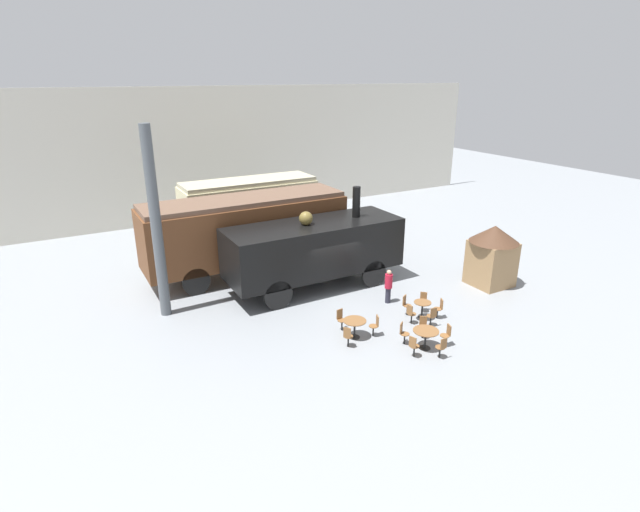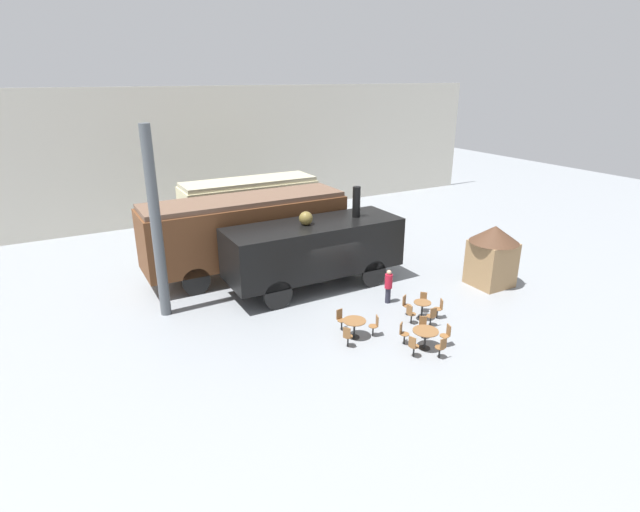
% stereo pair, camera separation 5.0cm
% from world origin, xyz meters
% --- Properties ---
extents(ground_plane, '(80.00, 80.00, 0.00)m').
position_xyz_m(ground_plane, '(0.00, 0.00, 0.00)').
color(ground_plane, gray).
extents(backdrop_wall, '(44.00, 0.15, 9.00)m').
position_xyz_m(backdrop_wall, '(0.00, 15.75, 4.50)').
color(backdrop_wall, beige).
rests_on(backdrop_wall, ground_plane).
extents(passenger_coach_vintage, '(7.89, 2.57, 3.96)m').
position_xyz_m(passenger_coach_vintage, '(-0.59, 8.67, 2.32)').
color(passenger_coach_vintage, beige).
rests_on(passenger_coach_vintage, ground_plane).
extents(passenger_coach_wooden, '(10.21, 2.87, 4.01)m').
position_xyz_m(passenger_coach_wooden, '(-2.51, 4.37, 2.41)').
color(passenger_coach_wooden, brown).
rests_on(passenger_coach_wooden, ground_plane).
extents(steam_locomotive, '(8.44, 2.87, 4.70)m').
position_xyz_m(steam_locomotive, '(-0.34, 1.14, 2.03)').
color(steam_locomotive, black).
rests_on(steam_locomotive, ground_plane).
extents(cafe_table_near, '(0.97, 0.97, 0.75)m').
position_xyz_m(cafe_table_near, '(0.54, -5.96, 0.61)').
color(cafe_table_near, black).
rests_on(cafe_table_near, ground_plane).
extents(cafe_table_mid, '(0.91, 0.91, 0.74)m').
position_xyz_m(cafe_table_mid, '(-1.33, -3.96, 0.59)').
color(cafe_table_mid, black).
rests_on(cafe_table_mid, ground_plane).
extents(cafe_table_far, '(0.73, 0.73, 0.77)m').
position_xyz_m(cafe_table_far, '(2.02, -4.01, 0.57)').
color(cafe_table_far, black).
rests_on(cafe_table_far, ground_plane).
extents(cafe_chair_0, '(0.40, 0.40, 0.87)m').
position_xyz_m(cafe_chair_0, '(1.02, -5.25, 0.51)').
color(cafe_chair_0, black).
rests_on(cafe_chair_0, ground_plane).
extents(cafe_chair_1, '(0.40, 0.40, 0.87)m').
position_xyz_m(cafe_chair_1, '(0.02, -5.28, 0.51)').
color(cafe_chair_1, black).
rests_on(cafe_chair_1, ground_plane).
extents(cafe_chair_2, '(0.39, 0.37, 0.87)m').
position_xyz_m(cafe_chair_2, '(-0.27, -6.25, 0.51)').
color(cafe_chair_2, black).
rests_on(cafe_chair_2, ground_plane).
extents(cafe_chair_3, '(0.36, 0.36, 0.87)m').
position_xyz_m(cafe_chair_3, '(0.56, -6.81, 0.51)').
color(cafe_chair_3, black).
rests_on(cafe_chair_3, ground_plane).
extents(cafe_chair_4, '(0.39, 0.37, 0.87)m').
position_xyz_m(cafe_chair_4, '(1.36, -6.20, 0.51)').
color(cafe_chair_4, black).
rests_on(cafe_chair_4, ground_plane).
extents(cafe_chair_5, '(0.41, 0.40, 0.87)m').
position_xyz_m(cafe_chair_5, '(-1.97, -4.48, 0.51)').
color(cafe_chair_5, black).
rests_on(cafe_chair_5, ground_plane).
extents(cafe_chair_6, '(0.39, 0.38, 0.87)m').
position_xyz_m(cafe_chair_6, '(-0.56, -4.26, 0.51)').
color(cafe_chair_6, black).
rests_on(cafe_chair_6, ground_plane).
extents(cafe_chair_7, '(0.36, 0.37, 0.87)m').
position_xyz_m(cafe_chair_7, '(-1.46, -3.15, 0.51)').
color(cafe_chair_7, black).
rests_on(cafe_chair_7, ground_plane).
extents(cafe_chair_8, '(0.36, 0.37, 0.87)m').
position_xyz_m(cafe_chair_8, '(1.92, -4.74, 0.51)').
color(cafe_chair_8, black).
rests_on(cafe_chair_8, ground_plane).
extents(cafe_chair_9, '(0.40, 0.38, 0.87)m').
position_xyz_m(cafe_chair_9, '(2.68, -4.33, 0.51)').
color(cafe_chair_9, black).
rests_on(cafe_chair_9, ground_plane).
extents(cafe_chair_10, '(0.40, 0.40, 0.87)m').
position_xyz_m(cafe_chair_10, '(2.52, -3.48, 0.51)').
color(cafe_chair_10, black).
rests_on(cafe_chair_10, ground_plane).
extents(cafe_chair_11, '(0.39, 0.40, 0.87)m').
position_xyz_m(cafe_chair_11, '(1.67, -3.37, 0.51)').
color(cafe_chair_11, black).
rests_on(cafe_chair_11, ground_plane).
extents(cafe_chair_12, '(0.38, 0.36, 0.87)m').
position_xyz_m(cafe_chair_12, '(1.29, -4.15, 0.51)').
color(cafe_chair_12, black).
rests_on(cafe_chair_12, ground_plane).
extents(visitor_person, '(0.34, 0.34, 1.58)m').
position_xyz_m(visitor_person, '(1.72, -2.03, 0.85)').
color(visitor_person, '#262633').
rests_on(visitor_person, ground_plane).
extents(ticket_kiosk, '(2.34, 2.34, 3.00)m').
position_xyz_m(ticket_kiosk, '(7.30, -2.77, 1.67)').
color(ticket_kiosk, '#99754C').
rests_on(ticket_kiosk, ground_plane).
extents(support_pillar, '(0.44, 0.44, 8.00)m').
position_xyz_m(support_pillar, '(-7.30, 1.73, 4.00)').
color(support_pillar, '#4C5156').
rests_on(support_pillar, ground_plane).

